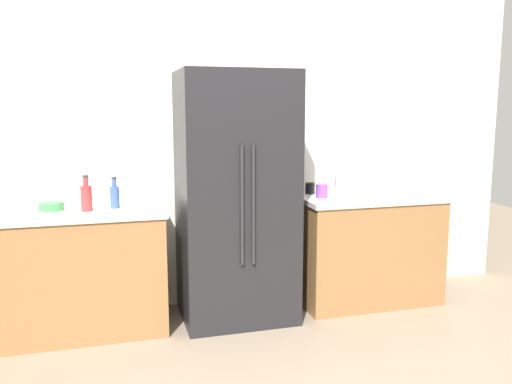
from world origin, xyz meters
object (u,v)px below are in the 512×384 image
(cup_a, at_px, (310,188))
(toaster, at_px, (394,182))
(refrigerator, at_px, (236,197))
(rice_cooker, at_px, (349,181))
(bowl_b, at_px, (51,206))
(bottle_b, at_px, (86,197))
(cup_b, at_px, (322,191))
(bottle_a, at_px, (115,196))

(cup_a, bearing_deg, toaster, -9.08)
(refrigerator, xyz_separation_m, rice_cooker, (0.92, -0.01, 0.09))
(cup_a, xyz_separation_m, bowl_b, (-1.98, -0.18, -0.02))
(cup_a, height_order, bowl_b, cup_a)
(refrigerator, relative_size, cup_a, 20.41)
(bottle_b, height_order, bowl_b, bottle_b)
(rice_cooker, distance_m, bowl_b, 2.22)
(toaster, distance_m, cup_b, 0.70)
(bowl_b, bearing_deg, rice_cooker, -1.41)
(rice_cooker, height_order, bowl_b, rice_cooker)
(cup_a, bearing_deg, cup_b, -85.82)
(bottle_b, distance_m, cup_b, 1.76)
(bottle_b, relative_size, cup_b, 2.35)
(toaster, bearing_deg, bottle_b, -176.32)
(toaster, bearing_deg, cup_b, -172.15)
(rice_cooker, bearing_deg, cup_b, 174.39)
(refrigerator, bearing_deg, toaster, 4.49)
(refrigerator, xyz_separation_m, bowl_b, (-1.29, 0.05, -0.01))
(refrigerator, distance_m, toaster, 1.39)
(rice_cooker, bearing_deg, cup_a, 136.21)
(rice_cooker, bearing_deg, bottle_a, 179.40)
(bottle_a, bearing_deg, bowl_b, 175.18)
(bottle_a, xyz_separation_m, bottle_b, (-0.19, -0.06, 0.01))
(bowl_b, bearing_deg, refrigerator, -2.05)
(toaster, distance_m, bottle_b, 2.45)
(bottle_a, distance_m, cup_a, 1.57)
(refrigerator, height_order, toaster, refrigerator)
(refrigerator, relative_size, bowl_b, 11.07)
(rice_cooker, distance_m, bottle_b, 1.98)
(bowl_b, bearing_deg, cup_b, -0.93)
(toaster, height_order, bowl_b, toaster)
(bottle_a, xyz_separation_m, bowl_b, (-0.42, 0.04, -0.06))
(refrigerator, relative_size, cup_b, 17.59)
(cup_a, bearing_deg, rice_cooker, -43.79)
(cup_a, bearing_deg, bottle_b, -171.19)
(cup_b, height_order, bowl_b, cup_b)
(toaster, relative_size, bowl_b, 1.22)
(rice_cooker, xyz_separation_m, bottle_b, (-1.98, -0.04, -0.02))
(toaster, relative_size, bottle_a, 0.92)
(bottle_a, xyz_separation_m, cup_a, (1.55, 0.21, -0.04))
(rice_cooker, xyz_separation_m, bottle_a, (-1.79, 0.02, -0.04))
(rice_cooker, height_order, bottle_a, rice_cooker)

